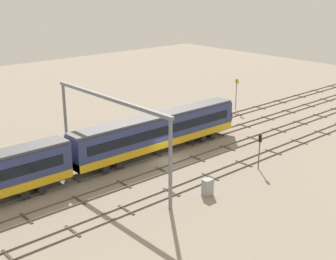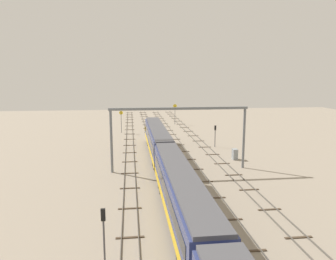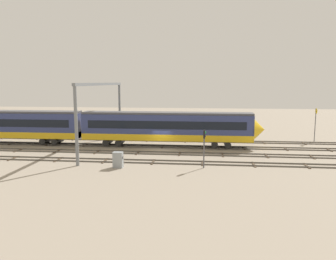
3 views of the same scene
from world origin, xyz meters
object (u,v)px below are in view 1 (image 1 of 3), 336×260
object	(u,v)px
overhead_gantry	(110,117)
signal_light_trackside_departure	(260,146)
speed_sign_mid_trackside	(236,90)
relay_cabinet	(208,187)

from	to	relation	value
overhead_gantry	signal_light_trackside_departure	world-z (taller)	overhead_gantry
overhead_gantry	signal_light_trackside_departure	size ratio (longest dim) A/B	4.75
signal_light_trackside_departure	speed_sign_mid_trackside	bearing A→B (deg)	46.43
overhead_gantry	signal_light_trackside_departure	bearing A→B (deg)	-33.02
signal_light_trackside_departure	overhead_gantry	bearing A→B (deg)	146.98
speed_sign_mid_trackside	signal_light_trackside_departure	size ratio (longest dim) A/B	1.25
overhead_gantry	speed_sign_mid_trackside	bearing A→B (deg)	16.13
signal_light_trackside_departure	relay_cabinet	size ratio (longest dim) A/B	2.40
relay_cabinet	signal_light_trackside_departure	bearing A→B (deg)	5.11
speed_sign_mid_trackside	relay_cabinet	size ratio (longest dim) A/B	3.01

